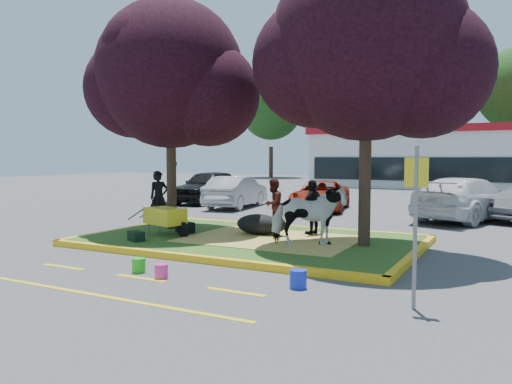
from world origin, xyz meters
The scene contains 31 objects.
ground centered at (0.00, 0.00, 0.00)m, with size 90.00×90.00×0.00m, color #424244.
median_island centered at (0.00, 0.00, 0.07)m, with size 8.00×5.00×0.15m, color #2C5019.
curb_near centered at (0.00, -2.58, 0.07)m, with size 8.30×0.16×0.15m, color yellow.
curb_far centered at (0.00, 2.58, 0.07)m, with size 8.30×0.16×0.15m, color yellow.
curb_left centered at (-4.08, 0.00, 0.07)m, with size 0.16×5.30×0.15m, color yellow.
curb_right centered at (4.08, 0.00, 0.07)m, with size 0.16×5.30×0.15m, color yellow.
straw_bedding centered at (0.60, 0.00, 0.15)m, with size 4.20×3.00×0.01m, color #D7C358.
tree_purple_left centered at (-2.78, 0.38, 4.36)m, with size 5.06×4.20×6.51m.
tree_purple_right centered at (2.92, 0.18, 4.56)m, with size 5.30×4.40×6.82m.
fire_lane_stripe_a centered at (-2.00, -4.20, 0.00)m, with size 1.10×0.12×0.01m, color yellow.
fire_lane_stripe_b centered at (0.00, -4.20, 0.00)m, with size 1.10×0.12×0.01m, color yellow.
fire_lane_stripe_c centered at (2.00, -4.20, 0.00)m, with size 1.10×0.12×0.01m, color yellow.
fire_lane_long centered at (0.00, -5.40, 0.00)m, with size 6.00×0.10×0.01m, color yellow.
retail_building centered at (2.00, 27.98, 2.25)m, with size 20.40×8.40×4.40m.
treeline centered at (1.23, 37.61, 7.73)m, with size 46.58×7.80×14.63m.
cow centered at (1.78, -0.49, 0.86)m, with size 0.77×1.69×1.43m, color white.
calf centered at (-0.03, 0.51, 0.42)m, with size 1.27×0.72×0.55m, color black.
handler centered at (-3.70, 0.94, 0.97)m, with size 0.60×0.39×1.64m, color black.
visitor_a centered at (-0.11, 1.57, 0.87)m, with size 0.70×0.55×1.45m, color #481814.
visitor_b centered at (1.24, 1.19, 0.88)m, with size 0.86×0.36×1.46m, color black.
wheelbarrow centered at (-2.12, -0.76, 0.65)m, with size 1.93×0.91×0.73m.
gear_bag_dark centered at (-2.00, -0.06, 0.29)m, with size 0.56×0.30×0.28m, color black.
gear_bag_green centered at (-2.24, -1.77, 0.27)m, with size 0.44×0.27×0.23m, color black.
sign_post centered at (4.74, -3.77, 1.45)m, with size 0.33×0.06×2.37m.
bucket_green centered at (-0.35, -3.85, 0.14)m, with size 0.26×0.26×0.28m, color green.
bucket_pink centered at (0.33, -4.03, 0.13)m, with size 0.24×0.24×0.26m, color #EE3499.
bucket_blue centered at (2.81, -3.49, 0.16)m, with size 0.29×0.29×0.31m, color #192CCC.
car_black centered at (-7.22, 9.06, 0.79)m, with size 1.87×4.65×1.58m, color black.
car_silver centered at (-4.89, 7.73, 0.69)m, with size 1.46×4.19×1.38m, color #9C9EA4.
car_red centered at (-1.22, 8.39, 0.62)m, with size 2.04×4.43×1.23m, color #9C210D.
car_white centered at (4.47, 7.55, 0.75)m, with size 2.10×5.17×1.50m, color silver.
Camera 1 is at (6.03, -11.14, 2.21)m, focal length 35.00 mm.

